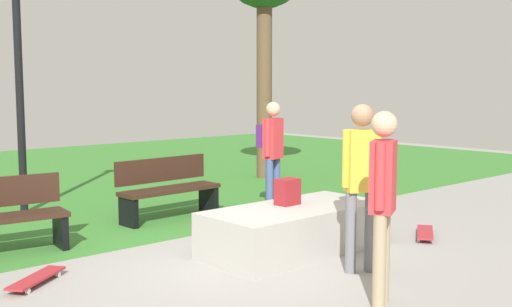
# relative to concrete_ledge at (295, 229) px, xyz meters

# --- Properties ---
(ground_plane) EXTENTS (28.00, 28.00, 0.00)m
(ground_plane) POSITION_rel_concrete_ledge_xyz_m (-0.95, -0.02, -0.27)
(ground_plane) COLOR gray
(concrete_ledge) EXTENTS (2.27, 1.07, 0.55)m
(concrete_ledge) POSITION_rel_concrete_ledge_xyz_m (0.00, 0.00, 0.00)
(concrete_ledge) COLOR #A8A59E
(concrete_ledge) RESTS_ON ground_plane
(backpack_on_ledge) EXTENTS (0.29, 0.21, 0.32)m
(backpack_on_ledge) POSITION_rel_concrete_ledge_xyz_m (0.03, 0.15, 0.43)
(backpack_on_ledge) COLOR maroon
(backpack_on_ledge) RESTS_ON concrete_ledge
(skater_performing_trick) EXTENTS (0.39, 0.33, 1.80)m
(skater_performing_trick) POSITION_rel_concrete_ledge_xyz_m (-0.08, -1.06, 0.79)
(skater_performing_trick) COLOR slate
(skater_performing_trick) RESTS_ON ground_plane
(skater_watching) EXTENTS (0.39, 0.33, 1.77)m
(skater_watching) POSITION_rel_concrete_ledge_xyz_m (-0.75, -1.84, 0.77)
(skater_watching) COLOR tan
(skater_watching) RESTS_ON ground_plane
(skateboard_by_ledge) EXTENTS (0.78, 0.61, 0.08)m
(skateboard_by_ledge) POSITION_rel_concrete_ledge_xyz_m (1.79, -0.65, -0.21)
(skateboard_by_ledge) COLOR #A5262D
(skateboard_by_ledge) RESTS_ON ground_plane
(skateboard_spare) EXTENTS (0.77, 0.63, 0.08)m
(skateboard_spare) POSITION_rel_concrete_ledge_xyz_m (-2.84, 0.84, -0.21)
(skateboard_spare) COLOR #A5262D
(skateboard_spare) RESTS_ON ground_plane
(park_bench_center_lawn) EXTENTS (1.62, 0.53, 0.91)m
(park_bench_center_lawn) POSITION_rel_concrete_ledge_xyz_m (-0.08, 2.59, 0.21)
(park_bench_center_lawn) COLOR #331E14
(park_bench_center_lawn) RESTS_ON ground_plane
(lamp_post) EXTENTS (0.28, 0.28, 4.06)m
(lamp_post) POSITION_rel_concrete_ledge_xyz_m (-1.52, 4.44, 2.21)
(lamp_post) COLOR black
(lamp_post) RESTS_ON ground_plane
(pedestrian_with_backpack) EXTENTS (0.42, 0.41, 1.74)m
(pedestrian_with_backpack) POSITION_rel_concrete_ledge_xyz_m (1.48, 1.97, 0.77)
(pedestrian_with_backpack) COLOR #3F5184
(pedestrian_with_backpack) RESTS_ON ground_plane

